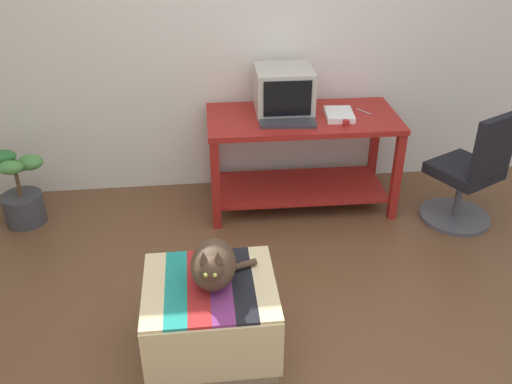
# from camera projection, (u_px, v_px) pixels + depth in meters

# --- Properties ---
(ground_plane) EXTENTS (14.00, 14.00, 0.00)m
(ground_plane) POSITION_uv_depth(u_px,v_px,m) (283.00, 356.00, 3.05)
(ground_plane) COLOR brown
(back_wall) EXTENTS (8.00, 0.10, 2.60)m
(back_wall) POSITION_uv_depth(u_px,v_px,m) (245.00, 25.00, 4.16)
(back_wall) COLOR silver
(back_wall) RESTS_ON ground_plane
(desk) EXTENTS (1.42, 0.69, 0.74)m
(desk) POSITION_uv_depth(u_px,v_px,m) (301.00, 145.00, 4.21)
(desk) COLOR maroon
(desk) RESTS_ON ground_plane
(tv_monitor) EXTENTS (0.42, 0.42, 0.33)m
(tv_monitor) POSITION_uv_depth(u_px,v_px,m) (284.00, 91.00, 4.10)
(tv_monitor) COLOR #BCB7A8
(tv_monitor) RESTS_ON desk
(keyboard) EXTENTS (0.41, 0.19, 0.02)m
(keyboard) POSITION_uv_depth(u_px,v_px,m) (288.00, 123.00, 3.95)
(keyboard) COLOR #333338
(keyboard) RESTS_ON desk
(book) EXTENTS (0.22, 0.28, 0.04)m
(book) POSITION_uv_depth(u_px,v_px,m) (339.00, 115.00, 4.06)
(book) COLOR white
(book) RESTS_ON desk
(ottoman_with_blanket) EXTENTS (0.69, 0.62, 0.45)m
(ottoman_with_blanket) POSITION_uv_depth(u_px,v_px,m) (211.00, 318.00, 2.98)
(ottoman_with_blanket) COLOR tan
(ottoman_with_blanket) RESTS_ON ground_plane
(cat) EXTENTS (0.37, 0.37, 0.28)m
(cat) POSITION_uv_depth(u_px,v_px,m) (214.00, 265.00, 2.82)
(cat) COLOR #473323
(cat) RESTS_ON ottoman_with_blanket
(potted_plant) EXTENTS (0.39, 0.32, 0.58)m
(potted_plant) POSITION_uv_depth(u_px,v_px,m) (21.00, 193.00, 4.10)
(potted_plant) COLOR #3D3D42
(potted_plant) RESTS_ON ground_plane
(office_chair) EXTENTS (0.57, 0.57, 0.89)m
(office_chair) POSITION_uv_depth(u_px,v_px,m) (470.00, 176.00, 4.02)
(office_chair) COLOR #4C4C51
(office_chair) RESTS_ON ground_plane
(stapler) EXTENTS (0.04, 0.11, 0.04)m
(stapler) POSITION_uv_depth(u_px,v_px,m) (344.00, 121.00, 3.96)
(stapler) COLOR #A31E1E
(stapler) RESTS_ON desk
(pen) EXTENTS (0.08, 0.12, 0.01)m
(pen) POSITION_uv_depth(u_px,v_px,m) (364.00, 112.00, 4.16)
(pen) COLOR #B7B7BC
(pen) RESTS_ON desk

